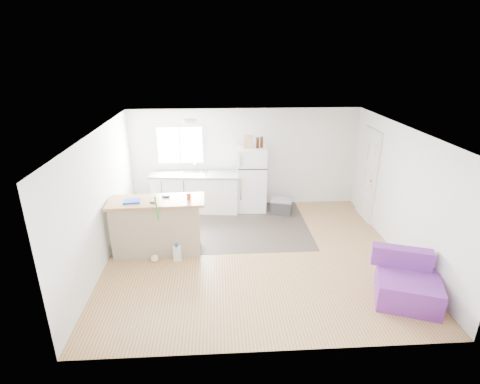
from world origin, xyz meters
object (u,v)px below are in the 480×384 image
object	(u,v)px
refrigerator	(251,179)
purple_seat	(407,284)
kitchen_cabinets	(196,192)
bottle_right	(262,142)
mop	(156,250)
bottle_left	(258,143)
cooler	(281,206)
blue_tray	(132,201)
cardboard_box	(248,142)
cleaner_jug	(177,253)
red_cup	(189,196)
peninsula	(157,226)

from	to	relation	value
refrigerator	purple_seat	bearing A→B (deg)	-58.10
kitchen_cabinets	bottle_right	distance (m)	1.98
mop	bottle_left	size ratio (longest dim) A/B	5.31
cooler	bottle_right	xyz separation A→B (m)	(-0.47, 0.32, 1.48)
purple_seat	blue_tray	bearing A→B (deg)	-179.69
cooler	cardboard_box	size ratio (longest dim) A/B	1.89
cleaner_jug	blue_tray	world-z (taller)	blue_tray
refrigerator	red_cup	world-z (taller)	refrigerator
mop	purple_seat	bearing A→B (deg)	-12.59
blue_tray	cardboard_box	bearing A→B (deg)	40.61
cleaner_jug	blue_tray	bearing A→B (deg)	157.44
peninsula	purple_seat	size ratio (longest dim) A/B	1.55
refrigerator	mop	world-z (taller)	refrigerator
kitchen_cabinets	purple_seat	world-z (taller)	kitchen_cabinets
cooler	mop	bearing A→B (deg)	-127.78
mop	red_cup	size ratio (longest dim) A/B	11.05
bottle_left	cleaner_jug	bearing A→B (deg)	-127.72
refrigerator	purple_seat	distance (m)	4.28
purple_seat	red_cup	size ratio (longest dim) A/B	9.65
blue_tray	bottle_left	xyz separation A→B (m)	(2.50, 1.97, 0.57)
purple_seat	bottle_left	xyz separation A→B (m)	(-1.98, 3.61, 1.40)
cooler	cleaner_jug	xyz separation A→B (m)	(-2.28, -1.97, -0.05)
purple_seat	bottle_left	world-z (taller)	bottle_left
peninsula	refrigerator	size ratio (longest dim) A/B	1.16
purple_seat	blue_tray	distance (m)	4.84
peninsula	bottle_left	size ratio (longest dim) A/B	7.18
peninsula	blue_tray	bearing A→B (deg)	-170.93
red_cup	blue_tray	bearing A→B (deg)	-175.47
mop	cardboard_box	bearing A→B (deg)	55.73
peninsula	purple_seat	world-z (taller)	peninsula
peninsula	red_cup	distance (m)	0.87
refrigerator	cleaner_jug	xyz separation A→B (m)	(-1.59, -2.30, -0.63)
blue_tray	purple_seat	bearing A→B (deg)	-20.11
peninsula	purple_seat	bearing A→B (deg)	-25.00
kitchen_cabinets	peninsula	world-z (taller)	kitchen_cabinets
refrigerator	cleaner_jug	size ratio (longest dim) A/B	4.68
refrigerator	blue_tray	bearing A→B (deg)	-137.06
cooler	mop	distance (m)	3.32
refrigerator	cooler	xyz separation A→B (m)	(0.69, -0.33, -0.58)
blue_tray	bottle_left	distance (m)	3.23
peninsula	blue_tray	world-z (taller)	blue_tray
bottle_left	cardboard_box	bearing A→B (deg)	-178.86
peninsula	purple_seat	distance (m)	4.44
refrigerator	cooler	world-z (taller)	refrigerator
red_cup	bottle_left	size ratio (longest dim) A/B	0.48
refrigerator	cardboard_box	size ratio (longest dim) A/B	5.17
bottle_right	bottle_left	bearing A→B (deg)	-144.70
cleaner_jug	red_cup	bearing A→B (deg)	49.61
cardboard_box	cooler	bearing A→B (deg)	-17.27
peninsula	cardboard_box	world-z (taller)	cardboard_box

